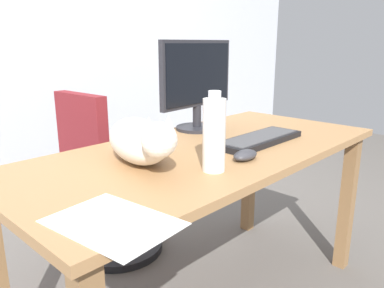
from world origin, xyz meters
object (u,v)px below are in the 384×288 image
(monitor, at_px, (197,82))
(keyboard, at_px, (259,139))
(office_chair, at_px, (109,188))
(water_bottle, at_px, (214,134))
(computer_mouse, at_px, (245,155))
(cat, at_px, (140,140))

(monitor, relative_size, keyboard, 1.09)
(office_chair, distance_m, keyboard, 0.89)
(keyboard, bearing_deg, water_bottle, -166.65)
(office_chair, relative_size, water_bottle, 3.50)
(computer_mouse, bearing_deg, cat, 138.00)
(monitor, bearing_deg, keyboard, -90.18)
(keyboard, bearing_deg, monitor, 89.82)
(monitor, distance_m, keyboard, 0.41)
(monitor, bearing_deg, water_bottle, -132.08)
(cat, height_order, water_bottle, water_bottle)
(monitor, height_order, computer_mouse, monitor)
(keyboard, distance_m, water_bottle, 0.43)
(monitor, relative_size, computer_mouse, 4.37)
(cat, distance_m, computer_mouse, 0.37)
(keyboard, distance_m, computer_mouse, 0.26)
(monitor, height_order, water_bottle, monitor)
(office_chair, bearing_deg, monitor, -61.02)
(keyboard, xyz_separation_m, water_bottle, (-0.40, -0.10, 0.11))
(keyboard, relative_size, water_bottle, 1.70)
(office_chair, relative_size, keyboard, 2.06)
(keyboard, bearing_deg, office_chair, 106.78)
(office_chair, distance_m, water_bottle, 1.01)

